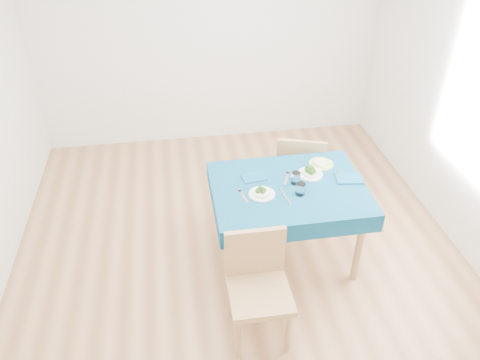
{
  "coord_description": "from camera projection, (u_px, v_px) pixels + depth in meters",
  "views": [
    {
      "loc": [
        -0.49,
        -3.02,
        2.98
      ],
      "look_at": [
        0.0,
        0.0,
        0.85
      ],
      "focal_mm": 35.0,
      "sensor_mm": 36.0,
      "label": 1
    }
  ],
  "objects": [
    {
      "name": "bowl_near",
      "position": [
        262.0,
        192.0,
        3.7
      ],
      "size": [
        0.21,
        0.21,
        0.06
      ],
      "primitive_type": null,
      "color": "white",
      "rests_on": "table"
    },
    {
      "name": "tumbler_side",
      "position": [
        300.0,
        189.0,
        3.7
      ],
      "size": [
        0.08,
        0.08,
        0.1
      ],
      "primitive_type": "cylinder",
      "color": "white",
      "rests_on": "table"
    },
    {
      "name": "side_plate",
      "position": [
        321.0,
        164.0,
        4.08
      ],
      "size": [
        0.21,
        0.21,
        0.01
      ],
      "primitive_type": "cylinder",
      "color": "#A2CD64",
      "rests_on": "table"
    },
    {
      "name": "bowl_far",
      "position": [
        310.0,
        171.0,
        3.93
      ],
      "size": [
        0.22,
        0.22,
        0.07
      ],
      "primitive_type": null,
      "color": "white",
      "rests_on": "table"
    },
    {
      "name": "bread_slice",
      "position": [
        321.0,
        163.0,
        4.07
      ],
      "size": [
        0.14,
        0.14,
        0.02
      ],
      "primitive_type": "cube",
      "rotation": [
        0.0,
        0.0,
        0.44
      ],
      "color": "beige",
      "rests_on": "side_plate"
    },
    {
      "name": "napkin_far",
      "position": [
        349.0,
        179.0,
        3.89
      ],
      "size": [
        0.24,
        0.19,
        0.01
      ],
      "primitive_type": "cube",
      "rotation": [
        0.0,
        0.0,
        -0.16
      ],
      "color": "navy",
      "rests_on": "table"
    },
    {
      "name": "chair_near",
      "position": [
        260.0,
        282.0,
        3.24
      ],
      "size": [
        0.44,
        0.48,
        1.1
      ],
      "primitive_type": "cube",
      "rotation": [
        0.0,
        0.0,
        -0.01
      ],
      "color": "#987247",
      "rests_on": "ground"
    },
    {
      "name": "knife_near",
      "position": [
        286.0,
        196.0,
        3.7
      ],
      "size": [
        0.05,
        0.23,
        0.0
      ],
      "primitive_type": "cube",
      "rotation": [
        0.0,
        0.0,
        0.15
      ],
      "color": "silver",
      "rests_on": "table"
    },
    {
      "name": "chair_far",
      "position": [
        301.0,
        156.0,
        4.56
      ],
      "size": [
        0.59,
        0.61,
        1.13
      ],
      "primitive_type": "cube",
      "rotation": [
        0.0,
        0.0,
        2.82
      ],
      "color": "#987247",
      "rests_on": "ground"
    },
    {
      "name": "fork_near",
      "position": [
        243.0,
        196.0,
        3.7
      ],
      "size": [
        0.06,
        0.18,
        0.0
      ],
      "primitive_type": "cube",
      "rotation": [
        0.0,
        0.0,
        0.22
      ],
      "color": "silver",
      "rests_on": "table"
    },
    {
      "name": "fork_far",
      "position": [
        286.0,
        178.0,
        3.9
      ],
      "size": [
        0.1,
        0.2,
        0.0
      ],
      "primitive_type": "cube",
      "rotation": [
        0.0,
        0.0,
        -0.39
      ],
      "color": "silver",
      "rests_on": "table"
    },
    {
      "name": "tumbler_center",
      "position": [
        296.0,
        178.0,
        3.82
      ],
      "size": [
        0.08,
        0.08,
        0.1
      ],
      "primitive_type": "cylinder",
      "color": "white",
      "rests_on": "table"
    },
    {
      "name": "table",
      "position": [
        286.0,
        222.0,
        4.02
      ],
      "size": [
        1.25,
        0.95,
        0.76
      ],
      "primitive_type": "cube",
      "color": "navy",
      "rests_on": "ground"
    },
    {
      "name": "napkin_near",
      "position": [
        254.0,
        177.0,
        3.91
      ],
      "size": [
        0.22,
        0.17,
        0.01
      ],
      "primitive_type": "cube",
      "rotation": [
        0.0,
        0.0,
        0.18
      ],
      "color": "navy",
      "rests_on": "table"
    },
    {
      "name": "knife_far",
      "position": [
        338.0,
        175.0,
        3.94
      ],
      "size": [
        0.1,
        0.2,
        0.0
      ],
      "primitive_type": "cube",
      "rotation": [
        0.0,
        0.0,
        -0.43
      ],
      "color": "silver",
      "rests_on": "table"
    },
    {
      "name": "room_shell",
      "position": [
        240.0,
        125.0,
        3.44
      ],
      "size": [
        4.02,
        4.52,
        2.73
      ],
      "color": "brown",
      "rests_on": "ground"
    }
  ]
}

